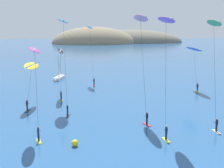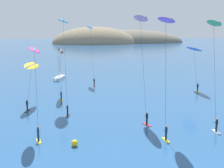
{
  "view_description": "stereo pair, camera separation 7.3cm",
  "coord_description": "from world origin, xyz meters",
  "px_view_note": "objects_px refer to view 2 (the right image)",
  "views": [
    {
      "loc": [
        -9.74,
        -17.45,
        11.83
      ],
      "look_at": [
        -5.26,
        21.05,
        4.05
      ],
      "focal_mm": 45.0,
      "sensor_mm": 36.0,
      "label": 1
    },
    {
      "loc": [
        -9.67,
        -17.46,
        11.83
      ],
      "look_at": [
        -5.26,
        21.05,
        4.05
      ],
      "focal_mm": 45.0,
      "sensor_mm": 36.0,
      "label": 2
    }
  ],
  "objects_px": {
    "kitesurfer_cyan": "(63,28)",
    "kitesurfer_magenta": "(35,58)",
    "kitesurfer_white": "(90,33)",
    "marker_buoy": "(75,143)",
    "kitesurfer_pink": "(141,25)",
    "kitesurfer_black": "(61,54)",
    "kitesurfer_yellow": "(31,68)",
    "kitesurfer_green": "(214,32)",
    "kitesurfer_purple": "(166,28)",
    "kitesurfer_blue": "(194,51)",
    "sailboat_near": "(59,77)"
  },
  "relations": [
    {
      "from": "sailboat_near",
      "to": "kitesurfer_green",
      "type": "distance_m",
      "value": 40.17
    },
    {
      "from": "kitesurfer_pink",
      "to": "kitesurfer_yellow",
      "type": "bearing_deg",
      "value": 156.26
    },
    {
      "from": "kitesurfer_pink",
      "to": "kitesurfer_blue",
      "type": "height_order",
      "value": "kitesurfer_pink"
    },
    {
      "from": "kitesurfer_green",
      "to": "kitesurfer_magenta",
      "type": "xyz_separation_m",
      "value": [
        -20.95,
        -1.67,
        -2.77
      ]
    },
    {
      "from": "kitesurfer_white",
      "to": "marker_buoy",
      "type": "relative_size",
      "value": 17.72
    },
    {
      "from": "sailboat_near",
      "to": "kitesurfer_yellow",
      "type": "bearing_deg",
      "value": -96.27
    },
    {
      "from": "kitesurfer_blue",
      "to": "kitesurfer_purple",
      "type": "bearing_deg",
      "value": -119.64
    },
    {
      "from": "kitesurfer_cyan",
      "to": "kitesurfer_green",
      "type": "relative_size",
      "value": 1.02
    },
    {
      "from": "kitesurfer_white",
      "to": "kitesurfer_magenta",
      "type": "relative_size",
      "value": 1.26
    },
    {
      "from": "kitesurfer_white",
      "to": "kitesurfer_blue",
      "type": "bearing_deg",
      "value": -25.5
    },
    {
      "from": "kitesurfer_cyan",
      "to": "kitesurfer_purple",
      "type": "height_order",
      "value": "kitesurfer_cyan"
    },
    {
      "from": "kitesurfer_pink",
      "to": "kitesurfer_black",
      "type": "bearing_deg",
      "value": 132.91
    },
    {
      "from": "kitesurfer_magenta",
      "to": "sailboat_near",
      "type": "bearing_deg",
      "value": 90.17
    },
    {
      "from": "kitesurfer_purple",
      "to": "marker_buoy",
      "type": "height_order",
      "value": "kitesurfer_purple"
    },
    {
      "from": "kitesurfer_green",
      "to": "kitesurfer_white",
      "type": "bearing_deg",
      "value": 116.13
    },
    {
      "from": "kitesurfer_black",
      "to": "kitesurfer_magenta",
      "type": "bearing_deg",
      "value": -95.11
    },
    {
      "from": "kitesurfer_cyan",
      "to": "kitesurfer_magenta",
      "type": "distance_m",
      "value": 12.0
    },
    {
      "from": "kitesurfer_white",
      "to": "kitesurfer_yellow",
      "type": "bearing_deg",
      "value": -118.71
    },
    {
      "from": "kitesurfer_pink",
      "to": "kitesurfer_white",
      "type": "height_order",
      "value": "kitesurfer_pink"
    },
    {
      "from": "kitesurfer_white",
      "to": "kitesurfer_purple",
      "type": "relative_size",
      "value": 0.95
    },
    {
      "from": "sailboat_near",
      "to": "marker_buoy",
      "type": "xyz_separation_m",
      "value": [
        4.2,
        -38.18,
        -0.29
      ]
    },
    {
      "from": "kitesurfer_yellow",
      "to": "kitesurfer_magenta",
      "type": "xyz_separation_m",
      "value": [
        2.51,
        -12.24,
        2.77
      ]
    },
    {
      "from": "sailboat_near",
      "to": "kitesurfer_cyan",
      "type": "relative_size",
      "value": 0.45
    },
    {
      "from": "kitesurfer_magenta",
      "to": "kitesurfer_pink",
      "type": "bearing_deg",
      "value": 23.29
    },
    {
      "from": "kitesurfer_pink",
      "to": "kitesurfer_black",
      "type": "height_order",
      "value": "kitesurfer_pink"
    },
    {
      "from": "sailboat_near",
      "to": "kitesurfer_black",
      "type": "bearing_deg",
      "value": -84.23
    },
    {
      "from": "kitesurfer_cyan",
      "to": "kitesurfer_green",
      "type": "distance_m",
      "value": 20.76
    },
    {
      "from": "kitesurfer_white",
      "to": "kitesurfer_purple",
      "type": "distance_m",
      "value": 32.14
    },
    {
      "from": "kitesurfer_cyan",
      "to": "kitesurfer_white",
      "type": "bearing_deg",
      "value": 76.13
    },
    {
      "from": "kitesurfer_green",
      "to": "kitesurfer_blue",
      "type": "xyz_separation_m",
      "value": [
        5.61,
        18.9,
        -3.96
      ]
    },
    {
      "from": "kitesurfer_yellow",
      "to": "kitesurfer_green",
      "type": "bearing_deg",
      "value": -24.27
    },
    {
      "from": "kitesurfer_cyan",
      "to": "kitesurfer_white",
      "type": "relative_size",
      "value": 1.06
    },
    {
      "from": "kitesurfer_black",
      "to": "kitesurfer_blue",
      "type": "bearing_deg",
      "value": 6.8
    },
    {
      "from": "kitesurfer_black",
      "to": "kitesurfer_cyan",
      "type": "height_order",
      "value": "kitesurfer_cyan"
    },
    {
      "from": "kitesurfer_black",
      "to": "kitesurfer_yellow",
      "type": "xyz_separation_m",
      "value": [
        -4.08,
        -5.34,
        -1.54
      ]
    },
    {
      "from": "kitesurfer_yellow",
      "to": "marker_buoy",
      "type": "bearing_deg",
      "value": -67.88
    },
    {
      "from": "kitesurfer_pink",
      "to": "kitesurfer_green",
      "type": "height_order",
      "value": "kitesurfer_pink"
    },
    {
      "from": "sailboat_near",
      "to": "kitesurfer_pink",
      "type": "xyz_separation_m",
      "value": [
        12.9,
        -28.65,
        11.57
      ]
    },
    {
      "from": "kitesurfer_white",
      "to": "kitesurfer_green",
      "type": "height_order",
      "value": "kitesurfer_green"
    },
    {
      "from": "kitesurfer_white",
      "to": "sailboat_near",
      "type": "bearing_deg",
      "value": 149.11
    },
    {
      "from": "sailboat_near",
      "to": "kitesurfer_cyan",
      "type": "xyz_separation_m",
      "value": [
        2.64,
        -22.89,
        11.22
      ]
    },
    {
      "from": "kitesurfer_black",
      "to": "marker_buoy",
      "type": "bearing_deg",
      "value": -83.32
    },
    {
      "from": "kitesurfer_white",
      "to": "kitesurfer_purple",
      "type": "height_order",
      "value": "kitesurfer_purple"
    },
    {
      "from": "kitesurfer_cyan",
      "to": "kitesurfer_pink",
      "type": "bearing_deg",
      "value": -29.29
    },
    {
      "from": "sailboat_near",
      "to": "kitesurfer_magenta",
      "type": "relative_size",
      "value": 0.6
    },
    {
      "from": "kitesurfer_blue",
      "to": "kitesurfer_white",
      "type": "bearing_deg",
      "value": 154.5
    },
    {
      "from": "kitesurfer_pink",
      "to": "kitesurfer_yellow",
      "type": "xyz_separation_m",
      "value": [
        -15.31,
        6.73,
        -6.38
      ]
    },
    {
      "from": "kitesurfer_cyan",
      "to": "kitesurfer_magenta",
      "type": "bearing_deg",
      "value": -102.73
    },
    {
      "from": "kitesurfer_purple",
      "to": "kitesurfer_blue",
      "type": "bearing_deg",
      "value": 60.36
    },
    {
      "from": "kitesurfer_pink",
      "to": "kitesurfer_magenta",
      "type": "height_order",
      "value": "kitesurfer_pink"
    }
  ]
}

